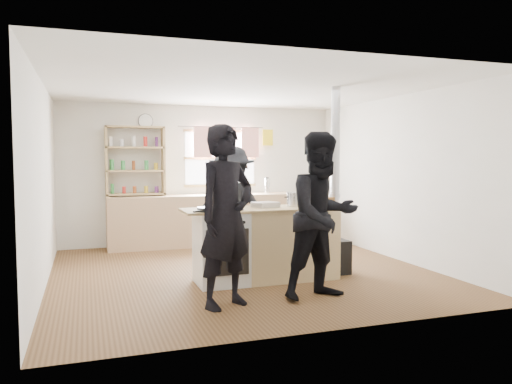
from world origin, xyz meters
The scene contains 14 objects.
ground centered at (0.00, 0.00, -0.01)m, with size 5.00×5.00×0.01m, color brown.
back_counter centered at (0.00, 2.22, 0.45)m, with size 3.40×0.55×0.90m, color tan.
shelving_unit centered at (-1.20, 2.34, 1.51)m, with size 1.00×0.28×1.20m.
thermos centered at (1.17, 2.22, 1.04)m, with size 0.10×0.10×0.28m, color silver.
cooking_island centered at (0.14, -0.55, 0.47)m, with size 1.97×0.64×0.93m.
skillet_greens centered at (-0.63, -0.72, 0.96)m, with size 0.43×0.43×0.05m.
roast_tray centered at (0.16, -0.49, 0.97)m, with size 0.36×0.32×0.07m.
stockpot_stove centered at (-0.33, -0.39, 1.01)m, with size 0.23×0.23×0.19m.
stockpot_counter centered at (0.60, -0.49, 1.02)m, with size 0.28×0.28×0.21m.
bread_board centered at (0.93, -0.64, 0.98)m, with size 0.30×0.22×0.12m.
flue_heater centered at (1.15, -0.48, 0.66)m, with size 0.35×0.35×2.50m.
person_near_left centered at (-0.63, -1.47, 0.96)m, with size 0.70×0.46×1.91m, color black.
person_near_right centered at (0.46, -1.52, 0.92)m, with size 0.90×0.70×1.85m, color black.
person_far centered at (-0.05, 0.34, 0.86)m, with size 1.11×0.64×1.72m, color black.
Camera 1 is at (-2.01, -6.46, 1.57)m, focal length 35.00 mm.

